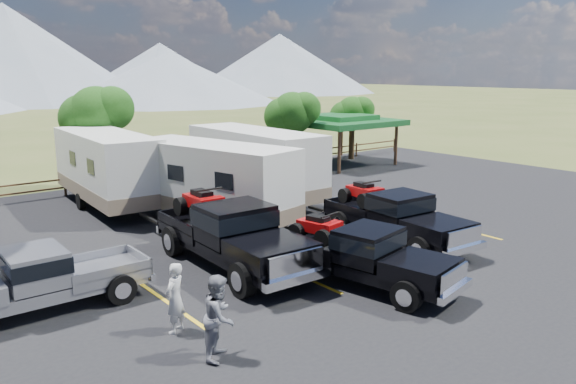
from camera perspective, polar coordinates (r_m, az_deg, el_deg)
ground at (r=16.32m, az=13.76°, el=-9.80°), size 320.00×320.00×0.00m
asphalt_lot at (r=18.16m, az=6.23°, el=-7.14°), size 44.00×34.00×0.04m
stall_lines at (r=18.83m, az=4.08°, el=-6.29°), size 12.12×5.50×0.01m
tree_ne_a at (r=33.66m, az=0.41°, el=7.99°), size 3.11×2.92×4.76m
tree_ne_b at (r=38.44m, az=6.50°, el=7.93°), size 2.77×2.59×4.27m
tree_north at (r=29.94m, az=-18.89°, el=7.46°), size 3.46×3.24×5.25m
rail_fence at (r=31.47m, az=-11.26°, el=2.16°), size 36.12×0.12×1.00m
pavilion at (r=36.37m, az=5.40°, el=7.16°), size 6.20×6.20×3.22m
rig_left at (r=17.46m, az=-5.86°, el=-4.12°), size 2.58×6.82×2.25m
rig_center at (r=16.14m, az=7.42°, el=-6.23°), size 2.88×5.87×1.88m
rig_right at (r=20.11m, az=10.76°, el=-2.38°), size 2.47×6.17×2.02m
trailer_left at (r=25.98m, az=-17.92°, el=2.28°), size 2.91×9.56×3.31m
trailer_center at (r=22.23m, az=-7.75°, el=0.99°), size 4.03×9.22×3.20m
trailer_right at (r=25.71m, az=-3.39°, el=2.79°), size 2.58×9.58×3.34m
pickup_silver at (r=15.62m, az=-23.74°, el=-8.06°), size 5.47×1.97×1.63m
person_a at (r=13.46m, az=-11.42°, el=-10.50°), size 0.74×0.66×1.69m
person_b at (r=12.20m, az=-6.97°, el=-12.44°), size 1.13×1.11×1.84m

